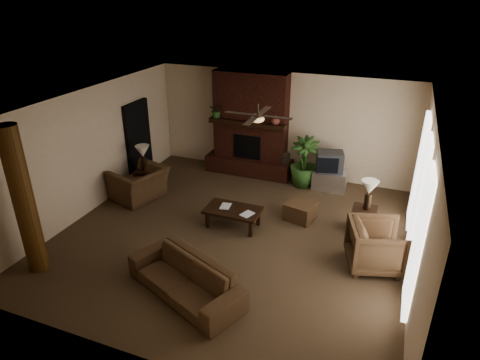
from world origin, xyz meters
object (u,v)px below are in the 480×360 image
at_px(floor_plant, 303,172).
at_px(lamp_left, 143,153).
at_px(floor_vase, 284,163).
at_px(log_column, 24,202).
at_px(armchair_right, 377,244).
at_px(side_table_left, 146,179).
at_px(sofa, 185,273).
at_px(side_table_right, 363,220).
at_px(coffee_table, 233,211).
at_px(ottoman, 301,211).
at_px(armchair_left, 138,179).
at_px(lamp_right, 369,190).
at_px(tv_stand, 329,180).

xyz_separation_m(floor_plant, lamp_left, (-3.72, -1.72, 0.63)).
bearing_deg(floor_vase, floor_plant, -21.86).
bearing_deg(log_column, armchair_right, 21.76).
distance_m(side_table_left, lamp_left, 0.73).
bearing_deg(floor_plant, sofa, -99.72).
height_order(sofa, side_table_right, sofa).
bearing_deg(lamp_left, coffee_table, -17.61).
relative_size(sofa, ottoman, 3.68).
bearing_deg(floor_vase, ottoman, -63.94).
xyz_separation_m(armchair_left, lamp_right, (5.35, 0.42, 0.48)).
height_order(floor_vase, floor_plant, floor_vase).
xyz_separation_m(floor_vase, side_table_left, (-3.10, -1.94, -0.16)).
relative_size(floor_vase, side_table_left, 1.40).
bearing_deg(lamp_left, lamp_right, -0.64).
height_order(armchair_left, tv_stand, armchair_left).
xyz_separation_m(floor_plant, lamp_right, (1.77, -1.78, 0.63)).
distance_m(sofa, ottoman, 3.43).
distance_m(tv_stand, lamp_left, 4.80).
distance_m(sofa, floor_vase, 5.20).
relative_size(armchair_right, tv_stand, 1.17).
height_order(sofa, armchair_right, armchair_right).
bearing_deg(lamp_left, log_column, -90.50).
height_order(ottoman, side_table_right, side_table_right).
bearing_deg(coffee_table, floor_plant, 70.43).
bearing_deg(side_table_right, side_table_left, 179.07).
bearing_deg(lamp_left, armchair_right, -12.25).
relative_size(side_table_left, lamp_left, 0.85).
bearing_deg(side_table_left, log_column, -90.75).
bearing_deg(armchair_left, sofa, 61.37).
distance_m(armchair_left, coffee_table, 2.69).
bearing_deg(lamp_right, floor_vase, 139.59).
relative_size(log_column, floor_vase, 3.64).
relative_size(floor_vase, lamp_right, 1.18).
height_order(coffee_table, tv_stand, tv_stand).
bearing_deg(lamp_right, floor_plant, 134.87).
distance_m(tv_stand, side_table_left, 4.72).
relative_size(armchair_right, ottoman, 1.66).
bearing_deg(armchair_right, lamp_right, -1.98).
height_order(coffee_table, floor_vase, floor_vase).
distance_m(armchair_left, lamp_left, 0.69).
distance_m(log_column, coffee_table, 4.04).
xyz_separation_m(tv_stand, lamp_right, (1.08, -1.79, 0.75)).
xyz_separation_m(tv_stand, floor_vase, (-1.29, 0.23, 0.18)).
bearing_deg(side_table_right, floor_plant, 134.22).
height_order(lamp_left, lamp_right, same).
bearing_deg(coffee_table, side_table_right, 17.04).
xyz_separation_m(armchair_right, coffee_table, (-3.01, 0.37, -0.12)).
bearing_deg(armchair_left, lamp_right, 110.99).
height_order(tv_stand, floor_plant, floor_plant).
relative_size(log_column, side_table_right, 5.09).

